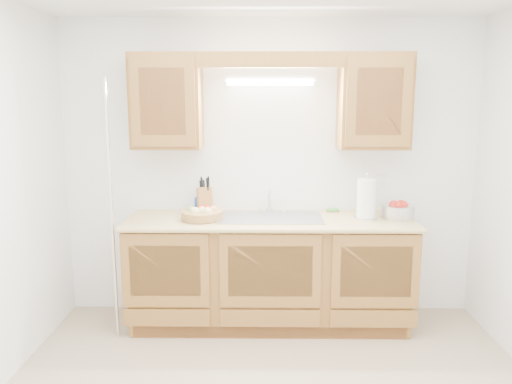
{
  "coord_description": "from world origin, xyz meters",
  "views": [
    {
      "loc": [
        -0.07,
        -2.72,
        1.84
      ],
      "look_at": [
        -0.11,
        0.85,
        1.18
      ],
      "focal_mm": 35.0,
      "sensor_mm": 36.0,
      "label": 1
    }
  ],
  "objects_px": {
    "apple_bowl": "(397,210)",
    "fruit_basket": "(202,214)",
    "knife_block": "(205,201)",
    "paper_towel": "(366,199)"
  },
  "relations": [
    {
      "from": "fruit_basket",
      "to": "knife_block",
      "type": "bearing_deg",
      "value": 89.95
    },
    {
      "from": "paper_towel",
      "to": "apple_bowl",
      "type": "height_order",
      "value": "paper_towel"
    },
    {
      "from": "knife_block",
      "to": "paper_towel",
      "type": "height_order",
      "value": "paper_towel"
    },
    {
      "from": "paper_towel",
      "to": "apple_bowl",
      "type": "relative_size",
      "value": 1.24
    },
    {
      "from": "knife_block",
      "to": "apple_bowl",
      "type": "distance_m",
      "value": 1.58
    },
    {
      "from": "knife_block",
      "to": "paper_towel",
      "type": "distance_m",
      "value": 1.32
    },
    {
      "from": "apple_bowl",
      "to": "fruit_basket",
      "type": "bearing_deg",
      "value": -177.24
    },
    {
      "from": "fruit_basket",
      "to": "apple_bowl",
      "type": "height_order",
      "value": "apple_bowl"
    },
    {
      "from": "fruit_basket",
      "to": "apple_bowl",
      "type": "bearing_deg",
      "value": 2.76
    },
    {
      "from": "fruit_basket",
      "to": "knife_block",
      "type": "relative_size",
      "value": 1.02
    }
  ]
}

